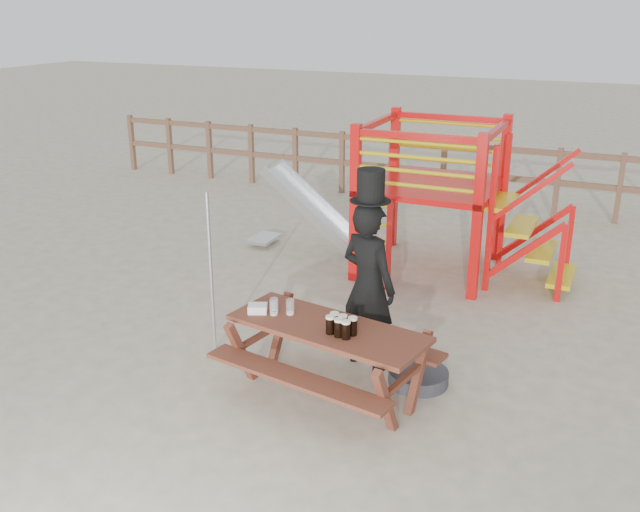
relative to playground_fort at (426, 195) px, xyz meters
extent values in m
plane|color=beige|center=(-0.12, -3.58, -1.07)|extent=(60.00, 60.00, 0.00)
cube|color=brown|center=(-0.12, 3.42, 0.03)|extent=(15.00, 0.06, 0.10)
cube|color=brown|center=(-0.12, 3.42, -0.47)|extent=(15.00, 0.06, 0.10)
cube|color=brown|center=(-7.62, 3.42, -0.47)|extent=(0.09, 0.09, 1.20)
cube|color=brown|center=(-6.62, 3.42, -0.47)|extent=(0.09, 0.09, 1.20)
cube|color=brown|center=(-5.62, 3.42, -0.47)|extent=(0.09, 0.09, 1.20)
cube|color=brown|center=(-4.62, 3.42, -0.47)|extent=(0.09, 0.09, 1.20)
cube|color=brown|center=(-3.62, 3.42, -0.47)|extent=(0.09, 0.09, 1.20)
cube|color=brown|center=(-2.62, 3.42, -0.47)|extent=(0.09, 0.09, 1.20)
cube|color=brown|center=(-1.62, 3.42, -0.47)|extent=(0.09, 0.09, 1.20)
cube|color=brown|center=(-0.62, 3.42, -0.47)|extent=(0.09, 0.09, 1.20)
cube|color=brown|center=(0.38, 3.42, -0.47)|extent=(0.09, 0.09, 1.20)
cube|color=brown|center=(1.38, 3.42, -0.47)|extent=(0.09, 0.09, 1.20)
cube|color=brown|center=(2.38, 3.42, -0.47)|extent=(0.09, 0.09, 1.20)
cube|color=red|center=(-0.72, -0.78, -0.02)|extent=(0.12, 0.12, 2.10)
cube|color=red|center=(0.88, -0.78, -0.02)|extent=(0.12, 0.12, 2.10)
cube|color=red|center=(-0.72, 0.82, -0.02)|extent=(0.12, 0.12, 2.10)
cube|color=red|center=(0.88, 0.82, -0.02)|extent=(0.12, 0.12, 2.10)
cube|color=red|center=(0.08, 0.02, 0.13)|extent=(1.72, 1.72, 0.08)
cube|color=red|center=(0.08, -0.78, 0.93)|extent=(1.60, 0.08, 0.08)
cube|color=red|center=(0.08, 0.82, 0.93)|extent=(1.60, 0.08, 0.08)
cube|color=red|center=(-0.72, 0.02, 0.93)|extent=(0.08, 1.60, 0.08)
cube|color=red|center=(0.88, 0.02, 0.93)|extent=(0.08, 1.60, 0.08)
cylinder|color=gold|center=(0.08, -0.78, 0.31)|extent=(1.50, 0.05, 0.05)
cylinder|color=gold|center=(0.08, 0.82, 0.31)|extent=(1.50, 0.05, 0.05)
cylinder|color=gold|center=(0.08, -0.78, 0.49)|extent=(1.50, 0.05, 0.05)
cylinder|color=gold|center=(0.08, 0.82, 0.49)|extent=(1.50, 0.05, 0.05)
cylinder|color=gold|center=(0.08, -0.78, 0.67)|extent=(1.50, 0.05, 0.05)
cylinder|color=gold|center=(0.08, 0.82, 0.67)|extent=(1.50, 0.05, 0.05)
cylinder|color=gold|center=(0.08, -0.78, 0.85)|extent=(1.50, 0.05, 0.05)
cylinder|color=gold|center=(0.08, 0.82, 0.85)|extent=(1.50, 0.05, 0.05)
cube|color=red|center=(-0.55, -0.93, -0.47)|extent=(0.06, 0.06, 1.20)
cube|color=red|center=(-0.19, -0.93, -0.47)|extent=(0.06, 0.06, 1.20)
cylinder|color=gold|center=(-0.37, -0.93, -0.92)|extent=(0.36, 0.04, 0.04)
cylinder|color=gold|center=(-0.37, -0.93, -0.68)|extent=(0.36, 0.04, 0.04)
cylinder|color=gold|center=(-0.37, -0.93, -0.44)|extent=(0.36, 0.04, 0.04)
cylinder|color=gold|center=(-0.37, -0.93, -0.20)|extent=(0.36, 0.04, 0.04)
cylinder|color=gold|center=(-0.37, -0.93, 0.04)|extent=(0.36, 0.04, 0.04)
cube|color=gold|center=(1.03, 0.02, 0.01)|extent=(0.30, 0.90, 0.06)
cube|color=gold|center=(1.31, 0.02, -0.29)|extent=(0.30, 0.90, 0.06)
cube|color=gold|center=(1.59, 0.02, -0.59)|extent=(0.30, 0.90, 0.06)
cube|color=gold|center=(1.87, 0.02, -0.89)|extent=(0.30, 0.90, 0.06)
cube|color=red|center=(1.43, -0.43, -0.47)|extent=(0.95, 0.08, 0.86)
cube|color=red|center=(1.43, 0.47, -0.47)|extent=(0.95, 0.08, 0.86)
cube|color=silver|center=(-1.62, 0.02, -0.45)|extent=(1.53, 0.55, 1.21)
cube|color=silver|center=(-1.62, -0.25, -0.41)|extent=(1.58, 0.04, 1.28)
cube|color=silver|center=(-1.62, 0.29, -0.41)|extent=(1.58, 0.04, 1.28)
cube|color=silver|center=(-2.52, 0.02, -0.97)|extent=(0.35, 0.55, 0.05)
cube|color=brown|center=(0.14, -3.67, -0.37)|extent=(1.97, 1.02, 0.05)
cube|color=brown|center=(0.05, -4.18, -0.65)|extent=(1.89, 0.59, 0.04)
cube|color=brown|center=(0.23, -3.16, -0.65)|extent=(1.89, 0.59, 0.04)
cube|color=brown|center=(-0.65, -3.53, -0.73)|extent=(0.27, 1.12, 0.67)
cube|color=brown|center=(0.92, -3.81, -0.73)|extent=(0.27, 1.12, 0.67)
imported|color=black|center=(0.27, -2.95, -0.20)|extent=(0.74, 0.62, 1.75)
cube|color=#0D9947|center=(0.32, -2.82, 0.01)|extent=(0.07, 0.04, 0.41)
cylinder|color=black|center=(0.27, -2.95, 0.68)|extent=(0.40, 0.40, 0.01)
cylinder|color=black|center=(0.27, -2.95, 0.84)|extent=(0.27, 0.27, 0.30)
cube|color=white|center=(0.31, -2.83, 0.95)|extent=(0.13, 0.05, 0.03)
cylinder|color=#B2B2B7|center=(-1.33, -3.33, -0.19)|extent=(0.04, 0.04, 1.76)
cylinder|color=#313136|center=(0.87, -3.11, -1.00)|extent=(0.59, 0.59, 0.14)
cylinder|color=#313136|center=(0.87, -3.11, -0.88)|extent=(0.07, 0.07, 0.11)
cube|color=white|center=(-0.60, -3.67, -0.31)|extent=(0.22, 0.20, 0.08)
cylinder|color=black|center=(0.22, -3.81, -0.27)|extent=(0.08, 0.08, 0.15)
cylinder|color=#FEEFD0|center=(0.22, -3.81, -0.19)|extent=(0.08, 0.08, 0.02)
cylinder|color=black|center=(0.31, -3.83, -0.27)|extent=(0.08, 0.08, 0.15)
cylinder|color=#FEEFD0|center=(0.31, -3.83, -0.19)|extent=(0.08, 0.08, 0.02)
cylinder|color=black|center=(0.39, -3.84, -0.27)|extent=(0.08, 0.08, 0.15)
cylinder|color=#FEEFD0|center=(0.39, -3.84, -0.19)|extent=(0.08, 0.08, 0.02)
cylinder|color=black|center=(0.23, -3.72, -0.27)|extent=(0.08, 0.08, 0.15)
cylinder|color=#FEEFD0|center=(0.23, -3.72, -0.19)|extent=(0.08, 0.08, 0.02)
cylinder|color=black|center=(0.31, -3.74, -0.27)|extent=(0.08, 0.08, 0.15)
cylinder|color=#FEEFD0|center=(0.31, -3.74, -0.19)|extent=(0.08, 0.08, 0.02)
cylinder|color=black|center=(0.42, -3.75, -0.27)|extent=(0.08, 0.08, 0.15)
cylinder|color=#FEEFD0|center=(0.42, -3.75, -0.19)|extent=(0.08, 0.08, 0.02)
cylinder|color=silver|center=(-0.43, -3.65, -0.27)|extent=(0.08, 0.08, 0.15)
cylinder|color=#FEEFD0|center=(-0.43, -3.65, -0.34)|extent=(0.07, 0.07, 0.02)
cylinder|color=silver|center=(-0.29, -3.58, -0.27)|extent=(0.08, 0.08, 0.15)
cylinder|color=#FEEFD0|center=(-0.29, -3.58, -0.34)|extent=(0.07, 0.07, 0.02)
cylinder|color=silver|center=(-0.45, -3.61, -0.27)|extent=(0.08, 0.08, 0.15)
cylinder|color=#FEEFD0|center=(-0.45, -3.61, -0.34)|extent=(0.07, 0.07, 0.02)
camera|label=1|loc=(2.49, -9.15, 2.49)|focal=40.00mm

